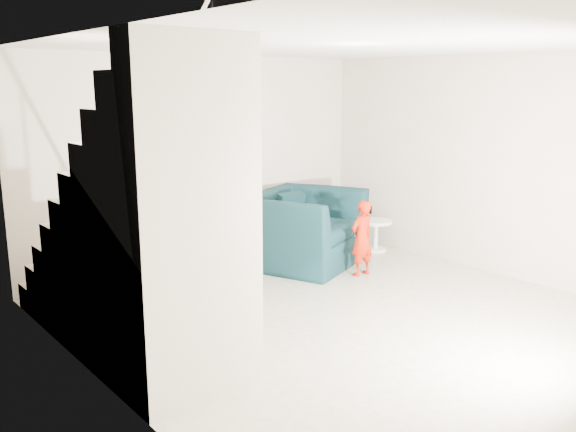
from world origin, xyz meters
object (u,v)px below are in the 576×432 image
at_px(armchair, 303,228).
at_px(toddler, 362,238).
at_px(side_table, 376,230).
at_px(staircase, 141,252).

xyz_separation_m(armchair, toddler, (0.23, -0.85, -0.00)).
bearing_deg(armchair, side_table, -29.91).
bearing_deg(staircase, toddler, 7.44).
height_order(armchair, toddler, armchair).
bearing_deg(staircase, armchair, 23.42).
xyz_separation_m(side_table, staircase, (-4.12, -1.08, 0.65)).
distance_m(armchair, toddler, 0.88).
height_order(armchair, side_table, armchair).
bearing_deg(armchair, toddler, -96.37).
bearing_deg(staircase, side_table, 14.65).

